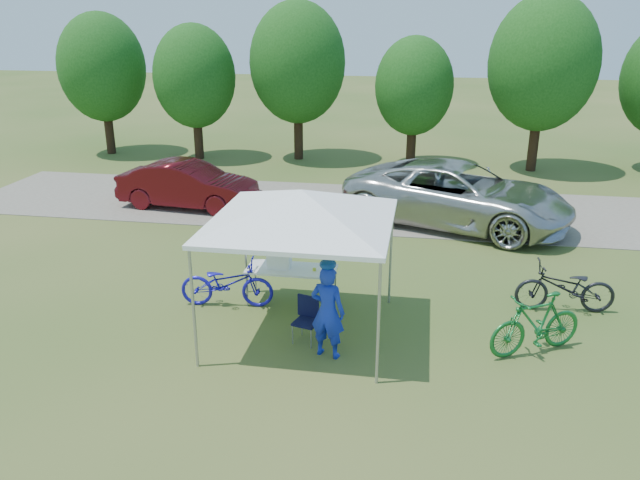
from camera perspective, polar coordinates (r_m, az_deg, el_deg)
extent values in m
plane|color=#2D5119|center=(11.74, -1.59, -8.31)|extent=(100.00, 100.00, 0.00)
cube|color=gray|center=(19.07, 3.10, 3.06)|extent=(24.00, 5.00, 0.02)
cylinder|color=#A5A5AA|center=(10.37, -11.49, -6.26)|extent=(0.05, 0.05, 2.10)
cylinder|color=#A5A5AA|center=(9.76, 5.36, -7.68)|extent=(0.05, 0.05, 2.10)
cylinder|color=#A5A5AA|center=(12.97, -6.85, -0.52)|extent=(0.05, 0.05, 2.10)
cylinder|color=#A5A5AA|center=(12.49, 6.49, -1.33)|extent=(0.05, 0.05, 2.10)
cube|color=white|center=(10.89, -1.69, 1.65)|extent=(3.15, 3.15, 0.08)
pyramid|color=white|center=(10.72, -1.73, 4.64)|extent=(4.53, 4.53, 0.55)
cylinder|color=#382314|center=(27.82, -18.70, 9.43)|extent=(0.36, 0.36, 1.89)
ellipsoid|color=#144711|center=(27.51, -19.31, 14.67)|extent=(3.46, 3.46, 4.32)
cylinder|color=#382314|center=(25.92, -11.06, 9.24)|extent=(0.36, 0.36, 1.75)
ellipsoid|color=#144711|center=(25.60, -11.42, 14.46)|extent=(3.20, 3.20, 4.00)
cylinder|color=#382314|center=(25.36, -1.98, 9.68)|extent=(0.36, 0.36, 2.03)
ellipsoid|color=#144711|center=(25.01, -2.06, 15.90)|extent=(3.71, 3.71, 4.64)
cylinder|color=#382314|center=(24.70, 8.33, 8.71)|extent=(0.36, 0.36, 1.61)
ellipsoid|color=#144711|center=(24.37, 8.60, 13.75)|extent=(2.94, 2.94, 3.68)
cylinder|color=#382314|center=(24.67, 18.95, 8.41)|extent=(0.36, 0.36, 2.10)
ellipsoid|color=#144711|center=(24.30, 19.72, 14.98)|extent=(3.84, 3.84, 4.80)
cube|color=white|center=(12.58, -2.63, -2.68)|extent=(1.80, 0.75, 0.04)
cylinder|color=#A5A5AA|center=(12.64, -6.69, -4.51)|extent=(0.04, 0.04, 0.70)
cylinder|color=#A5A5AA|center=(12.30, 0.98, -5.10)|extent=(0.04, 0.04, 0.70)
cylinder|color=#A5A5AA|center=(13.20, -5.93, -3.38)|extent=(0.04, 0.04, 0.70)
cylinder|color=#A5A5AA|center=(12.87, 1.42, -3.90)|extent=(0.04, 0.04, 0.70)
cube|color=black|center=(11.21, -1.27, -7.53)|extent=(0.51, 0.51, 0.04)
cube|color=black|center=(11.29, -1.08, -6.07)|extent=(0.41, 0.15, 0.41)
cylinder|color=#A5A5AA|center=(11.18, -2.37, -8.80)|extent=(0.02, 0.02, 0.37)
cylinder|color=#A5A5AA|center=(11.12, -0.50, -8.96)|extent=(0.02, 0.02, 0.37)
cylinder|color=#A5A5AA|center=(11.50, -1.99, -7.93)|extent=(0.02, 0.02, 0.37)
cylinder|color=#A5A5AA|center=(11.44, -0.17, -8.08)|extent=(0.02, 0.02, 0.37)
cube|color=white|center=(12.56, -3.74, -1.87)|extent=(0.46, 0.30, 0.30)
cube|color=white|center=(12.50, -3.76, -1.14)|extent=(0.48, 0.33, 0.04)
cylinder|color=gold|center=(12.43, -0.52, -2.71)|extent=(0.07, 0.07, 0.05)
imported|color=#162DB8|center=(10.58, 0.71, -6.58)|extent=(0.69, 0.53, 1.67)
imported|color=#1A14B7|center=(12.63, -8.51, -3.92)|extent=(1.93, 0.85, 0.98)
imported|color=#176A2B|center=(11.43, 19.15, -7.25)|extent=(1.85, 1.35, 1.10)
imported|color=black|center=(13.17, 21.54, -4.09)|extent=(1.96, 0.80, 1.01)
imported|color=#BCBBB6|center=(17.60, 12.49, 4.09)|extent=(6.76, 4.79, 1.71)
imported|color=#4C0C11|center=(19.23, -11.95, 4.96)|extent=(4.31, 1.88, 1.38)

